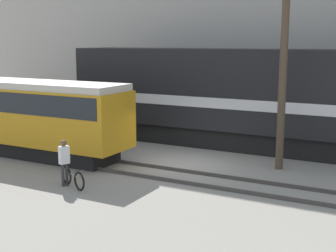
% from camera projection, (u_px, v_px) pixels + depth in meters
% --- Properties ---
extents(ground_plane, '(120.00, 120.00, 0.00)m').
position_uv_depth(ground_plane, '(181.00, 165.00, 20.17)').
color(ground_plane, gray).
extents(track_near, '(60.00, 1.51, 0.14)m').
position_uv_depth(track_near, '(162.00, 173.00, 18.69)').
color(track_near, '#47423D').
rests_on(track_near, ground).
extents(track_far, '(60.00, 1.51, 0.14)m').
position_uv_depth(track_far, '(221.00, 144.00, 24.06)').
color(track_far, '#47423D').
rests_on(track_far, ground).
extents(building_backdrop, '(41.35, 6.00, 15.13)m').
position_uv_depth(building_backdrop, '(267.00, 3.00, 28.88)').
color(building_backdrop, '#B7B2A8').
rests_on(building_backdrop, ground).
extents(freight_locomotive, '(19.51, 3.04, 5.49)m').
position_uv_depth(freight_locomotive, '(257.00, 97.00, 22.75)').
color(freight_locomotive, black).
rests_on(freight_locomotive, ground).
extents(streetcar, '(10.97, 2.54, 3.47)m').
position_uv_depth(streetcar, '(22.00, 112.00, 21.84)').
color(streetcar, black).
rests_on(streetcar, ground).
extents(bicycle, '(1.56, 0.73, 0.76)m').
position_uv_depth(bicycle, '(73.00, 178.00, 17.03)').
color(bicycle, black).
rests_on(bicycle, ground).
extents(person, '(0.34, 0.42, 1.74)m').
position_uv_depth(person, '(64.00, 158.00, 17.07)').
color(person, '#333333').
rests_on(person, ground).
extents(utility_pole_left, '(0.32, 0.32, 7.16)m').
position_uv_depth(utility_pole_left, '(282.00, 83.00, 18.94)').
color(utility_pole_left, '#4C3D2D').
rests_on(utility_pole_left, ground).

